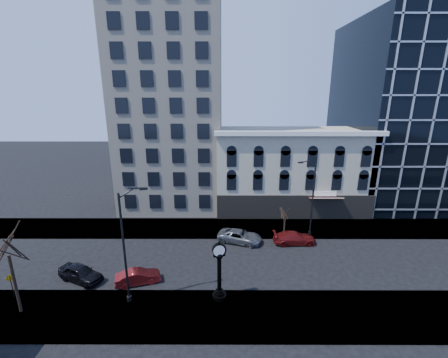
{
  "coord_description": "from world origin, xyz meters",
  "views": [
    {
      "loc": [
        2.07,
        -28.22,
        17.44
      ],
      "look_at": [
        2.0,
        4.0,
        8.0
      ],
      "focal_mm": 24.0,
      "sensor_mm": 36.0,
      "label": 1
    }
  ],
  "objects_px": {
    "street_lamp_near": "(131,216)",
    "car_near_b": "(138,277)",
    "warning_sign": "(11,282)",
    "car_near_a": "(81,273)",
    "street_clock": "(219,273)"
  },
  "relations": [
    {
      "from": "street_clock",
      "to": "warning_sign",
      "type": "relative_size",
      "value": 2.39
    },
    {
      "from": "car_near_a",
      "to": "car_near_b",
      "type": "xyz_separation_m",
      "value": [
        5.6,
        -0.43,
        -0.1
      ]
    },
    {
      "from": "street_clock",
      "to": "car_near_a",
      "type": "height_order",
      "value": "street_clock"
    },
    {
      "from": "car_near_a",
      "to": "car_near_b",
      "type": "height_order",
      "value": "car_near_a"
    },
    {
      "from": "street_lamp_near",
      "to": "warning_sign",
      "type": "bearing_deg",
      "value": 161.35
    },
    {
      "from": "car_near_b",
      "to": "street_clock",
      "type": "bearing_deg",
      "value": -123.48
    },
    {
      "from": "street_lamp_near",
      "to": "car_near_b",
      "type": "relative_size",
      "value": 2.52
    },
    {
      "from": "street_clock",
      "to": "car_near_b",
      "type": "relative_size",
      "value": 1.32
    },
    {
      "from": "street_clock",
      "to": "street_lamp_near",
      "type": "distance_m",
      "value": 8.85
    },
    {
      "from": "warning_sign",
      "to": "car_near_a",
      "type": "distance_m",
      "value": 5.44
    },
    {
      "from": "street_clock",
      "to": "warning_sign",
      "type": "bearing_deg",
      "value": 164.16
    },
    {
      "from": "street_lamp_near",
      "to": "car_near_a",
      "type": "xyz_separation_m",
      "value": [
        -6.3,
        2.85,
        -7.17
      ]
    },
    {
      "from": "car_near_a",
      "to": "car_near_b",
      "type": "bearing_deg",
      "value": -70.2
    },
    {
      "from": "street_clock",
      "to": "car_near_a",
      "type": "xyz_separation_m",
      "value": [
        -13.33,
        2.63,
        -1.8
      ]
    },
    {
      "from": "car_near_a",
      "to": "car_near_b",
      "type": "relative_size",
      "value": 1.11
    }
  ]
}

